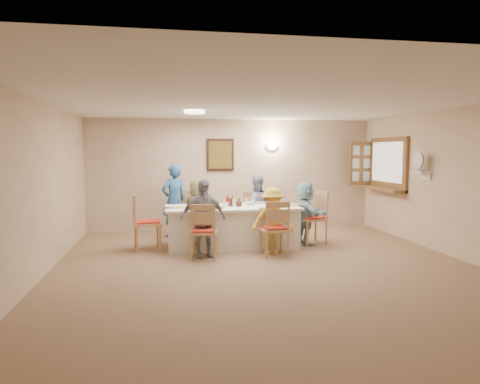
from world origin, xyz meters
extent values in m
plane|color=#88664A|center=(0.00, 0.00, 0.00)|extent=(7.00, 7.00, 0.00)
plane|color=tan|center=(0.00, 3.50, 1.25)|extent=(6.50, 0.00, 6.50)
plane|color=tan|center=(0.00, -3.50, 1.25)|extent=(6.50, 0.00, 6.50)
plane|color=tan|center=(-3.25, 0.00, 1.25)|extent=(0.00, 7.00, 7.00)
plane|color=tan|center=(3.25, 0.00, 1.25)|extent=(0.00, 7.00, 7.00)
plane|color=white|center=(0.00, 0.00, 2.50)|extent=(7.00, 7.00, 0.00)
cube|color=#352012|center=(-0.30, 3.47, 1.70)|extent=(0.62, 0.04, 0.72)
cube|color=black|center=(-0.30, 3.45, 1.70)|extent=(0.52, 0.02, 0.62)
ellipsoid|color=white|center=(0.90, 3.44, 1.90)|extent=(0.26, 0.09, 0.18)
cylinder|color=white|center=(-1.00, 1.50, 2.47)|extent=(0.36, 0.36, 0.05)
cube|color=brown|center=(3.21, 2.40, 1.50)|extent=(0.06, 1.50, 1.15)
cube|color=brown|center=(3.09, 2.40, 0.97)|extent=(0.30, 1.50, 0.05)
cube|color=brown|center=(2.95, 3.16, 1.50)|extent=(0.55, 0.04, 1.00)
cube|color=white|center=(3.13, 1.05, 1.40)|extent=(0.22, 0.36, 0.03)
cube|color=white|center=(-0.31, 1.64, 0.38)|extent=(2.46, 1.04, 0.76)
imported|color=brown|center=(-0.91, 2.32, 0.62)|extent=(0.76, 0.63, 1.23)
imported|color=#848AAC|center=(0.29, 2.32, 0.65)|extent=(0.71, 0.60, 1.30)
imported|color=#98969F|center=(-0.91, 0.96, 0.66)|extent=(0.90, 0.62, 1.33)
imported|color=gold|center=(0.29, 0.96, 0.58)|extent=(0.82, 0.55, 1.16)
imported|color=#99C8D9|center=(1.11, 1.64, 0.60)|extent=(1.20, 0.61, 1.21)
imported|color=#2C6198|center=(-1.36, 2.79, 0.76)|extent=(0.85, 0.82, 1.52)
cube|color=#472B19|center=(-0.91, 1.22, 0.76)|extent=(0.35, 0.26, 0.01)
cylinder|color=white|center=(-0.91, 1.22, 0.77)|extent=(0.23, 0.23, 0.01)
cube|color=yellow|center=(-0.73, 1.17, 0.77)|extent=(0.14, 0.14, 0.01)
cube|color=#472B19|center=(0.29, 1.22, 0.76)|extent=(0.37, 0.27, 0.01)
cylinder|color=white|center=(0.29, 1.22, 0.77)|extent=(0.26, 0.26, 0.02)
cube|color=yellow|center=(0.47, 1.17, 0.77)|extent=(0.14, 0.14, 0.01)
cube|color=#472B19|center=(-0.91, 2.06, 0.76)|extent=(0.34, 0.26, 0.01)
cylinder|color=white|center=(-0.91, 2.06, 0.77)|extent=(0.24, 0.24, 0.01)
cube|color=yellow|center=(-0.73, 2.01, 0.77)|extent=(0.14, 0.14, 0.01)
cube|color=#472B19|center=(0.29, 2.06, 0.76)|extent=(0.36, 0.27, 0.01)
cylinder|color=white|center=(0.29, 2.06, 0.77)|extent=(0.25, 0.25, 0.02)
cube|color=yellow|center=(0.47, 2.01, 0.77)|extent=(0.13, 0.13, 0.01)
cube|color=#472B19|center=(-1.41, 1.64, 0.76)|extent=(0.34, 0.25, 0.01)
cylinder|color=white|center=(-1.41, 1.64, 0.77)|extent=(0.24, 0.24, 0.01)
cube|color=yellow|center=(-1.23, 1.59, 0.77)|extent=(0.15, 0.15, 0.01)
cube|color=#472B19|center=(0.81, 1.64, 0.76)|extent=(0.34, 0.25, 0.01)
cylinder|color=white|center=(0.81, 1.64, 0.77)|extent=(0.25, 0.25, 0.02)
cube|color=yellow|center=(0.99, 1.59, 0.77)|extent=(0.13, 0.13, 0.01)
imported|color=white|center=(-1.11, 1.33, 0.80)|extent=(0.13, 0.13, 0.08)
imported|color=white|center=(0.07, 2.20, 0.80)|extent=(0.12, 0.12, 0.08)
imported|color=white|center=(-0.58, 1.37, 0.79)|extent=(0.30, 0.30, 0.06)
imported|color=white|center=(0.07, 1.86, 0.79)|extent=(0.32, 0.32, 0.06)
imported|color=#AD140E|center=(-0.39, 1.67, 0.87)|extent=(0.12, 0.12, 0.22)
imported|color=#441E12|center=(-0.29, 1.66, 0.87)|extent=(0.12, 0.12, 0.21)
imported|color=#441E12|center=(-0.18, 1.60, 0.84)|extent=(0.12, 0.12, 0.15)
cylinder|color=silver|center=(-0.46, 1.69, 0.82)|extent=(0.07, 0.07, 0.10)
camera|label=1|loc=(-1.50, -6.14, 1.78)|focal=32.00mm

